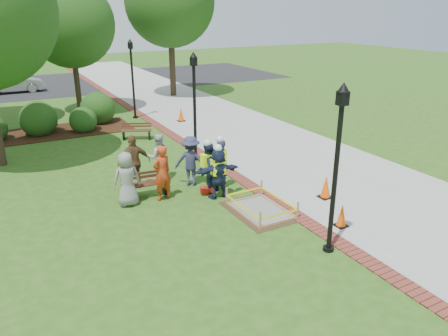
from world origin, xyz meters
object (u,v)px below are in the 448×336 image
cone_front (342,216)px  hivis_worker_b (220,163)px  wet_concrete_pad (261,204)px  lamp_near (337,158)px  hivis_worker_c (208,166)px  hivis_worker_a (218,171)px  bench_near (145,189)px

cone_front → hivis_worker_b: bearing=112.5°
wet_concrete_pad → lamp_near: (0.28, -2.73, 2.25)m
hivis_worker_b → hivis_worker_c: size_ratio=1.01×
hivis_worker_a → hivis_worker_b: (0.41, 0.66, 0.02)m
bench_near → hivis_worker_a: 2.47m
hivis_worker_a → hivis_worker_b: bearing=58.3°
bench_near → hivis_worker_b: (2.48, -0.52, 0.67)m
hivis_worker_b → wet_concrete_pad: bearing=-83.9°
wet_concrete_pad → lamp_near: lamp_near is taller
hivis_worker_b → lamp_near: bearing=-84.0°
hivis_worker_c → lamp_near: bearing=-77.8°
cone_front → hivis_worker_c: size_ratio=0.37×
hivis_worker_a → hivis_worker_c: 0.54m
hivis_worker_a → cone_front: bearing=-58.6°
cone_front → hivis_worker_a: size_ratio=0.38×
wet_concrete_pad → hivis_worker_a: (-0.64, 1.54, 0.66)m
bench_near → hivis_worker_a: (2.07, -1.18, 0.65)m
wet_concrete_pad → lamp_near: size_ratio=0.54×
cone_front → lamp_near: lamp_near is taller
cone_front → hivis_worker_a: 4.07m
cone_front → hivis_worker_b: size_ratio=0.37×
wet_concrete_pad → hivis_worker_c: (-0.76, 2.06, 0.68)m
cone_front → hivis_worker_b: (-1.69, 4.10, 0.59)m
bench_near → lamp_near: 6.60m
bench_near → hivis_worker_b: hivis_worker_b is taller
bench_near → wet_concrete_pad: bearing=-45.0°
lamp_near → hivis_worker_c: bearing=102.2°
lamp_near → hivis_worker_b: 5.19m
cone_front → hivis_worker_c: (-2.21, 3.96, 0.59)m
bench_near → hivis_worker_b: 2.62m
cone_front → lamp_near: size_ratio=0.16×
wet_concrete_pad → hivis_worker_c: hivis_worker_c is taller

